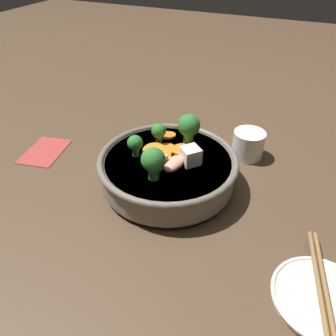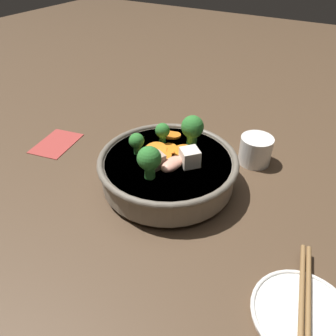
% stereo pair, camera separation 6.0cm
% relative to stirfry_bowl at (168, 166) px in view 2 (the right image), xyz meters
% --- Properties ---
extents(ground_plane, '(3.00, 3.00, 0.00)m').
position_rel_stirfry_bowl_xyz_m(ground_plane, '(0.00, 0.00, -0.04)').
color(ground_plane, '#4C3826').
extents(stirfry_bowl, '(0.26, 0.26, 0.12)m').
position_rel_stirfry_bowl_xyz_m(stirfry_bowl, '(0.00, 0.00, 0.00)').
color(stirfry_bowl, slate).
rests_on(stirfry_bowl, ground_plane).
extents(side_saucer, '(0.13, 0.13, 0.01)m').
position_rel_stirfry_bowl_xyz_m(side_saucer, '(0.14, 0.28, -0.04)').
color(side_saucer, white).
rests_on(side_saucer, ground_plane).
extents(tea_cup, '(0.07, 0.07, 0.06)m').
position_rel_stirfry_bowl_xyz_m(tea_cup, '(-0.16, 0.12, -0.01)').
color(tea_cup, white).
rests_on(tea_cup, ground_plane).
extents(napkin, '(0.12, 0.10, 0.00)m').
position_rel_stirfry_bowl_xyz_m(napkin, '(0.01, -0.29, -0.04)').
color(napkin, '#A33833').
rests_on(napkin, ground_plane).
extents(chopsticks_pair, '(0.21, 0.06, 0.01)m').
position_rel_stirfry_bowl_xyz_m(chopsticks_pair, '(0.14, 0.28, -0.03)').
color(chopsticks_pair, olive).
rests_on(chopsticks_pair, side_saucer).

